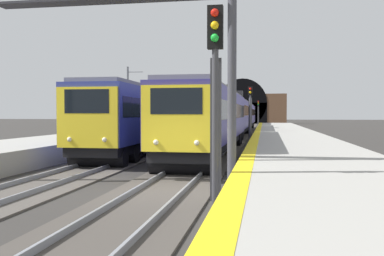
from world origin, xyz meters
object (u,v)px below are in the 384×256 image
railway_signal_mid (250,109)px  train_main_approaching (235,115)px  train_adjacent_platform (198,115)px  railway_signal_far (258,110)px  overhead_signal_gantry (104,27)px  catenary_mast_near (128,100)px  railway_signal_near (215,87)px

railway_signal_mid → train_main_approaching: bearing=-166.3°
train_main_approaching → train_adjacent_platform: (2.66, 4.29, 0.04)m
railway_signal_far → overhead_signal_gantry: bearing=-3.2°
overhead_signal_gantry → railway_signal_mid: bearing=-9.9°
train_adjacent_platform → catenary_mast_near: catenary_mast_near is taller
train_main_approaching → train_adjacent_platform: 5.05m
train_main_approaching → overhead_signal_gantry: bearing=-3.5°
train_main_approaching → overhead_signal_gantry: size_ratio=6.69×
train_main_approaching → railway_signal_far: size_ratio=11.61×
train_adjacent_platform → overhead_signal_gantry: overhead_signal_gantry is taller
railway_signal_near → railway_signal_far: (74.24, -0.00, -0.02)m
train_adjacent_platform → train_main_approaching: bearing=57.5°
catenary_mast_near → railway_signal_far: bearing=-19.1°
railway_signal_near → railway_signal_far: size_ratio=1.01×
train_adjacent_platform → catenary_mast_near: size_ratio=7.91×
railway_signal_near → railway_signal_mid: size_ratio=1.07×
railway_signal_near → overhead_signal_gantry: 5.37m
railway_signal_near → catenary_mast_near: size_ratio=0.66×
railway_signal_far → overhead_signal_gantry: size_ratio=0.58×
railway_signal_mid → railway_signal_far: 48.41m
railway_signal_near → railway_signal_mid: 25.84m
railway_signal_mid → overhead_signal_gantry: bearing=-9.9°
train_main_approaching → train_adjacent_platform: bearing=-121.2°
railway_signal_far → train_adjacent_platform: bearing=-9.1°
railway_signal_mid → railway_signal_far: (48.41, 0.00, 0.25)m
train_main_approaching → overhead_signal_gantry: overhead_signal_gantry is taller
railway_signal_near → railway_signal_mid: (25.84, -0.00, -0.28)m
railway_signal_near → train_adjacent_platform: bearing=-170.3°
train_adjacent_platform → railway_signal_mid: bearing=30.3°
train_main_approaching → railway_signal_near: railway_signal_near is taller
catenary_mast_near → train_adjacent_platform: bearing=-79.1°
railway_signal_mid → railway_signal_far: bearing=-180.0°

